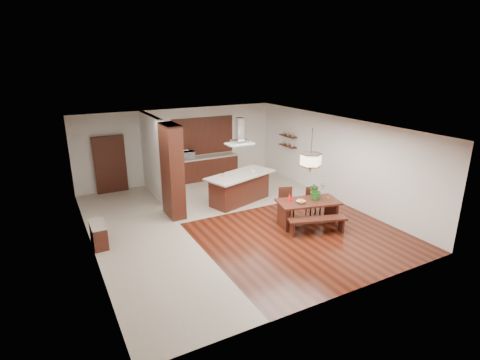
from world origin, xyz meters
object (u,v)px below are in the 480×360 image
dining_chair_right (313,202)px  pendant_lantern (311,151)px  island_cup (253,172)px  fruit_bowl (301,202)px  microwave (187,155)px  dining_table (308,207)px  kitchen_island (240,188)px  range_hood (240,131)px  foliage_plant (316,190)px  dining_bench (317,226)px  dining_chair_left (287,204)px  hallway_console (99,235)px

dining_chair_right → pendant_lantern: pendant_lantern is taller
pendant_lantern → island_cup: pendant_lantern is taller
fruit_bowl → microwave: bearing=104.1°
dining_table → island_cup: 2.54m
fruit_bowl → kitchen_island: bearing=103.3°
island_cup → microwave: (-1.22, 3.06, 0.04)m
kitchen_island → range_hood: range_hood is taller
foliage_plant → microwave: size_ratio=0.97×
dining_bench → microwave: 6.37m
dining_bench → dining_chair_right: 1.29m
range_hood → dining_chair_left: bearing=-73.1°
dining_chair_right → foliage_plant: bearing=-109.6°
dining_bench → dining_chair_left: bearing=97.1°
range_hood → microwave: 3.32m
kitchen_island → foliage_plant: bearing=-82.4°
dining_chair_left → foliage_plant: bearing=-27.1°
dining_table → foliage_plant: bearing=3.7°
dining_chair_right → microwave: bearing=127.5°
pendant_lantern → foliage_plant: bearing=3.7°
dining_bench → microwave: size_ratio=2.97×
island_cup → foliage_plant: bearing=-72.8°
dining_chair_right → range_hood: size_ratio=1.00×
dining_bench → island_cup: island_cup is taller
dining_chair_right → foliage_plant: (-0.27, -0.41, 0.57)m
pendant_lantern → range_hood: size_ratio=1.46×
dining_table → dining_chair_left: (-0.31, 0.64, -0.06)m
range_hood → foliage_plant: bearing=-65.0°
dining_table → island_cup: size_ratio=15.13×
microwave → dining_table: bearing=-70.6°
dining_bench → dining_chair_right: (0.71, 1.06, 0.22)m
hallway_console → pendant_lantern: size_ratio=0.67×
hallway_console → kitchen_island: size_ratio=0.33×
range_hood → island_cup: (0.44, -0.13, -1.40)m
pendant_lantern → fruit_bowl: pendant_lantern is taller
dining_table → dining_bench: 0.72m
dining_table → dining_bench: bearing=-103.5°
hallway_console → kitchen_island: kitchen_island is taller
dining_chair_right → pendant_lantern: bearing=-129.0°
pendant_lantern → foliage_plant: pendant_lantern is taller
dining_table → pendant_lantern: bearing=90.0°
foliage_plant → dining_table: bearing=-176.3°
range_hood → island_cup: 1.47m
hallway_console → microwave: (3.99, 3.97, 0.79)m
dining_bench → fruit_bowl: (-0.13, 0.60, 0.55)m
pendant_lantern → kitchen_island: (-0.90, 2.57, -1.72)m
kitchen_island → range_hood: bearing=72.6°
dining_table → fruit_bowl: size_ratio=7.48×
hallway_console → fruit_bowl: 5.62m
foliage_plant → kitchen_island: (-1.19, 2.55, -0.50)m
kitchen_island → pendant_lantern: bearing=-88.2°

